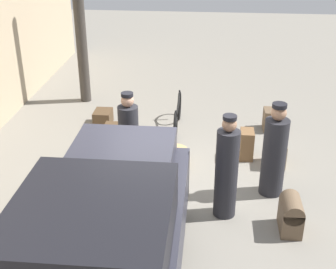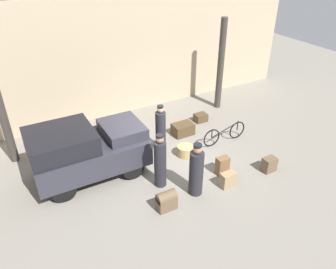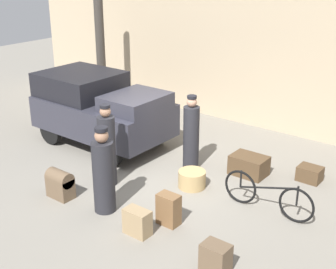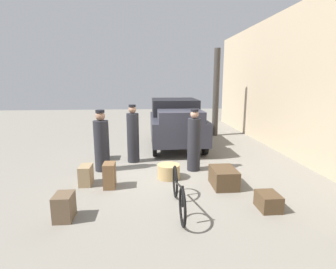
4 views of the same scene
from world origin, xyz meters
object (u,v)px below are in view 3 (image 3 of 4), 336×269
at_px(conductor_in_dark_uniform, 107,148).
at_px(suitcase_tan_flat, 310,174).
at_px(bicycle, 267,195).
at_px(porter_lifting_near_truck, 191,135).
at_px(trunk_barrel_dark, 60,183).
at_px(wicker_basket, 192,179).
at_px(trunk_wicker_pale, 249,165).
at_px(trunk_umber_medium, 216,258).
at_px(suitcase_small_leather, 137,222).
at_px(truck, 100,107).
at_px(porter_with_bicycle, 104,174).
at_px(trunk_large_brown, 169,209).

bearing_deg(conductor_in_dark_uniform, suitcase_tan_flat, 39.71).
bearing_deg(bicycle, porter_lifting_near_truck, 162.73).
height_order(bicycle, trunk_barrel_dark, bicycle).
height_order(wicker_basket, trunk_barrel_dark, trunk_barrel_dark).
bearing_deg(trunk_wicker_pale, suitcase_tan_flat, 24.52).
relative_size(wicker_basket, trunk_umber_medium, 1.20).
relative_size(conductor_in_dark_uniform, trunk_umber_medium, 3.69).
distance_m(suitcase_tan_flat, trunk_wicker_pale, 1.23).
bearing_deg(suitcase_small_leather, suitcase_tan_flat, 67.61).
bearing_deg(truck, wicker_basket, -9.76).
distance_m(porter_with_bicycle, trunk_umber_medium, 2.56).
height_order(trunk_large_brown, suitcase_small_leather, trunk_large_brown).
distance_m(trunk_barrel_dark, trunk_umber_medium, 3.50).
distance_m(suitcase_small_leather, trunk_umber_medium, 1.53).
bearing_deg(conductor_in_dark_uniform, trunk_large_brown, -13.19).
relative_size(bicycle, porter_with_bicycle, 1.09).
xyz_separation_m(conductor_in_dark_uniform, trunk_umber_medium, (3.18, -1.02, -0.54)).
xyz_separation_m(wicker_basket, porter_lifting_near_truck, (-0.53, 0.71, 0.57)).
bearing_deg(truck, conductor_in_dark_uniform, -40.83).
xyz_separation_m(truck, trunk_barrel_dark, (1.34, -2.39, -0.62)).
bearing_deg(trunk_wicker_pale, suitcase_small_leather, -96.76).
bearing_deg(trunk_umber_medium, wicker_basket, 132.69).
height_order(porter_lifting_near_truck, porter_with_bicycle, porter_lifting_near_truck).
distance_m(wicker_basket, porter_with_bicycle, 1.91).
bearing_deg(wicker_basket, conductor_in_dark_uniform, -147.02).
relative_size(suitcase_tan_flat, trunk_umber_medium, 1.03).
bearing_deg(porter_lifting_near_truck, truck, -175.92).
relative_size(truck, porter_with_bicycle, 2.03).
height_order(wicker_basket, conductor_in_dark_uniform, conductor_in_dark_uniform).
bearing_deg(conductor_in_dark_uniform, truck, 139.17).
bearing_deg(porter_with_bicycle, suitcase_small_leather, -12.69).
distance_m(bicycle, suitcase_small_leather, 2.37).
height_order(suitcase_tan_flat, trunk_barrel_dark, trunk_barrel_dark).
relative_size(porter_lifting_near_truck, trunk_large_brown, 2.90).
bearing_deg(porter_with_bicycle, wicker_basket, 67.01).
height_order(wicker_basket, porter_lifting_near_truck, porter_lifting_near_truck).
bearing_deg(suitcase_tan_flat, porter_lifting_near_truck, -156.52).
bearing_deg(porter_lifting_near_truck, suitcase_small_leather, -73.35).
bearing_deg(bicycle, suitcase_tan_flat, 85.51).
distance_m(wicker_basket, conductor_in_dark_uniform, 1.77).
height_order(conductor_in_dark_uniform, porter_with_bicycle, conductor_in_dark_uniform).
relative_size(porter_with_bicycle, trunk_barrel_dark, 2.89).
distance_m(wicker_basket, trunk_barrel_dark, 2.54).
height_order(wicker_basket, trunk_umber_medium, trunk_umber_medium).
xyz_separation_m(conductor_in_dark_uniform, porter_with_bicycle, (0.68, -0.78, -0.04)).
xyz_separation_m(suitcase_tan_flat, trunk_large_brown, (-1.26, -3.03, 0.13)).
bearing_deg(trunk_large_brown, wicker_basket, 108.99).
relative_size(porter_lifting_near_truck, suitcase_small_leather, 3.60).
bearing_deg(trunk_large_brown, trunk_wicker_pale, 86.58).
xyz_separation_m(conductor_in_dark_uniform, trunk_large_brown, (1.86, -0.44, -0.49)).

